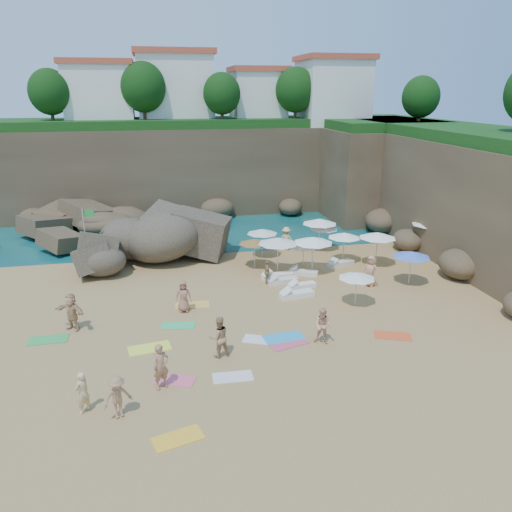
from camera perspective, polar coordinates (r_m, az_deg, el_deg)
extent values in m
plane|color=tan|center=(27.24, -2.84, -6.23)|extent=(120.00, 120.00, 0.00)
plane|color=#0C4751|center=(55.76, -7.78, 6.54)|extent=(120.00, 120.00, 0.00)
cube|color=brown|center=(50.34, -5.23, 9.98)|extent=(44.00, 8.00, 8.00)
cube|color=brown|center=(40.33, 22.93, 6.48)|extent=(8.00, 30.00, 8.00)
cube|color=brown|center=(49.62, 13.21, 9.45)|extent=(10.00, 12.00, 8.00)
cube|color=white|center=(50.64, -17.43, 16.97)|extent=(6.00, 5.00, 5.50)
cube|color=#B2472D|center=(50.69, -17.78, 20.35)|extent=(6.48, 5.40, 0.50)
cube|color=white|center=(51.53, -9.24, 18.11)|extent=(7.00, 6.00, 6.50)
cube|color=#B2472D|center=(51.64, -9.45, 21.99)|extent=(7.56, 6.48, 0.50)
cube|color=white|center=(51.60, 0.20, 17.50)|extent=(5.00, 5.00, 5.00)
cube|color=#B2472D|center=(51.63, 0.20, 20.56)|extent=(5.40, 5.40, 0.50)
cube|color=white|center=(51.61, 8.70, 17.86)|extent=(6.00, 6.00, 6.00)
cube|color=#B2472D|center=(51.69, 8.89, 21.46)|extent=(6.48, 6.48, 0.50)
sphere|color=#11380F|center=(49.16, -22.53, 16.95)|extent=(3.60, 3.60, 3.60)
sphere|color=#11380F|center=(48.46, -12.79, 18.31)|extent=(4.05, 4.05, 4.05)
sphere|color=#11380F|center=(47.94, -3.94, 18.03)|extent=(3.42, 3.42, 3.42)
sphere|color=#11380F|center=(49.42, 4.55, 18.40)|extent=(3.78, 3.78, 3.78)
sphere|color=#11380F|center=(46.43, 18.32, 16.88)|extent=(3.15, 3.15, 3.15)
cylinder|color=white|center=(56.91, -26.48, 8.10)|extent=(0.10, 0.10, 6.00)
cylinder|color=white|center=(56.55, -25.00, 8.25)|extent=(0.10, 0.10, 6.00)
cylinder|color=white|center=(56.23, -23.50, 8.40)|extent=(0.10, 0.10, 6.00)
cylinder|color=silver|center=(35.03, -18.92, 1.95)|extent=(0.08, 0.08, 4.02)
cube|color=#238F38|center=(34.57, -18.56, 4.66)|extent=(0.69, 0.20, 0.45)
cylinder|color=silver|center=(35.40, 0.70, 1.39)|extent=(0.06, 0.06, 1.95)
cone|color=silver|center=(35.13, 0.71, 2.84)|extent=(2.19, 2.19, 0.33)
cylinder|color=silver|center=(37.24, 7.70, 1.98)|extent=(0.05, 0.05, 1.82)
cone|color=white|center=(37.01, 7.76, 3.27)|extent=(2.04, 2.04, 0.31)
cylinder|color=silver|center=(37.17, 7.22, 2.34)|extent=(0.07, 0.07, 2.28)
cone|color=white|center=(36.89, 7.29, 3.96)|extent=(2.56, 2.56, 0.39)
cylinder|color=silver|center=(34.82, 9.97, 0.85)|extent=(0.06, 0.06, 2.00)
cone|color=white|center=(34.55, 10.05, 2.35)|extent=(2.24, 2.24, 0.34)
cylinder|color=silver|center=(38.62, 19.10, 2.09)|extent=(0.07, 0.07, 2.31)
cone|color=white|center=(38.34, 19.27, 3.66)|extent=(2.59, 2.59, 0.39)
cylinder|color=silver|center=(32.05, 2.50, -0.13)|extent=(0.07, 0.07, 2.32)
cone|color=silver|center=(31.71, 2.53, 1.77)|extent=(2.61, 2.61, 0.40)
cylinder|color=silver|center=(33.25, -0.15, 0.20)|extent=(0.06, 0.06, 1.90)
cone|color=#EB3E29|center=(32.98, -0.15, 1.69)|extent=(2.13, 2.13, 0.32)
cylinder|color=silver|center=(33.05, 5.43, -0.10)|extent=(0.05, 0.05, 1.79)
cone|color=white|center=(32.79, 5.48, 1.31)|extent=(2.01, 2.01, 0.31)
cylinder|color=silver|center=(34.56, 13.61, 0.66)|extent=(0.06, 0.06, 2.21)
cone|color=white|center=(34.27, 13.74, 2.33)|extent=(2.48, 2.48, 0.38)
cylinder|color=silver|center=(32.43, 6.47, -0.02)|extent=(0.07, 0.07, 2.30)
cone|color=white|center=(32.10, 6.54, 1.83)|extent=(2.59, 2.59, 0.39)
cylinder|color=silver|center=(31.80, 17.19, -1.42)|extent=(0.06, 0.06, 2.01)
cone|color=#4571EB|center=(31.50, 17.35, 0.21)|extent=(2.25, 2.25, 0.34)
cylinder|color=silver|center=(28.03, 11.34, -3.84)|extent=(0.05, 0.05, 1.80)
cone|color=white|center=(27.72, 11.45, -2.20)|extent=(2.02, 2.02, 0.31)
cube|color=silver|center=(30.95, 3.08, -2.82)|extent=(1.95, 0.86, 0.29)
cube|color=white|center=(31.67, 2.46, -2.30)|extent=(2.05, 0.90, 0.31)
cube|color=silver|center=(34.39, 9.65, -0.85)|extent=(2.01, 1.20, 0.30)
cube|color=silver|center=(32.37, 5.42, -1.91)|extent=(1.96, 1.29, 0.29)
cube|color=white|center=(30.31, 5.29, -3.38)|extent=(1.76, 0.82, 0.26)
cube|color=white|center=(28.95, 4.70, -4.39)|extent=(2.07, 0.96, 0.31)
cube|color=#ED5C75|center=(21.43, -9.34, -13.82)|extent=(1.90, 1.42, 0.03)
cube|color=yellow|center=(18.41, -8.91, -19.88)|extent=(1.88, 1.28, 0.03)
cube|color=green|center=(26.15, -22.67, -8.82)|extent=(1.83, 0.92, 0.03)
cube|color=#EAFA41|center=(23.96, -12.07, -10.27)|extent=(2.05, 1.24, 0.03)
cube|color=silver|center=(24.17, 0.60, -9.56)|extent=(1.93, 1.49, 0.03)
cube|color=#299DDB|center=(24.41, 3.15, -9.28)|extent=(2.04, 1.19, 0.03)
cube|color=#CF506B|center=(23.94, 3.72, -9.89)|extent=(2.07, 1.44, 0.03)
cube|color=#EB5125|center=(25.43, 15.36, -8.77)|extent=(1.94, 1.47, 0.03)
cube|color=#36C06A|center=(25.84, -8.87, -7.85)|extent=(1.81, 1.13, 0.03)
cube|color=#F6B640|center=(28.05, -7.27, -5.57)|extent=(1.93, 1.04, 0.03)
cube|color=silver|center=(21.38, -2.67, -13.64)|extent=(1.70, 0.90, 0.03)
imported|color=tan|center=(22.47, -4.25, -9.21)|extent=(1.06, 0.91, 1.91)
imported|color=#E6C083|center=(36.94, 3.47, 1.96)|extent=(1.25, 0.85, 1.79)
imported|color=#9D7E4E|center=(30.57, 1.28, -1.83)|extent=(0.44, 0.92, 1.53)
imported|color=tan|center=(30.97, 12.96, -1.67)|extent=(1.04, 1.00, 1.91)
imported|color=#B27959|center=(35.03, -9.35, 0.74)|extent=(1.63, 0.84, 1.69)
imported|color=#E3BF81|center=(20.02, -19.24, -14.49)|extent=(0.69, 0.72, 1.65)
imported|color=#A57652|center=(19.68, -15.37, -16.82)|extent=(1.62, 1.92, 0.44)
imported|color=#A36851|center=(27.27, -8.23, -5.85)|extent=(0.94, 1.77, 0.46)
imported|color=tan|center=(26.66, -20.17, -7.40)|extent=(2.53, 2.56, 0.51)
imported|color=#A67353|center=(20.93, -10.69, -14.07)|extent=(1.49, 1.98, 0.45)
imported|color=#DFA27E|center=(23.95, 7.62, -9.16)|extent=(1.63, 1.93, 0.66)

